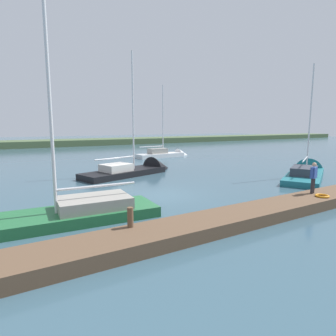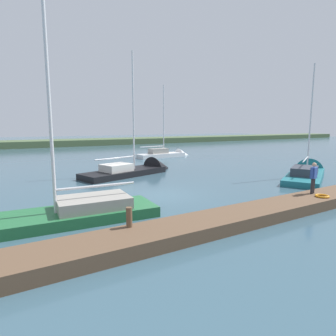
{
  "view_description": "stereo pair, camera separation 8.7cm",
  "coord_description": "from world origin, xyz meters",
  "px_view_note": "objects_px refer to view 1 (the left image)",
  "views": [
    {
      "loc": [
        7.82,
        14.08,
        4.01
      ],
      "look_at": [
        -1.54,
        -1.57,
        1.26
      ],
      "focal_mm": 30.09,
      "sensor_mm": 36.0,
      "label": 1
    },
    {
      "loc": [
        7.75,
        14.13,
        4.01
      ],
      "look_at": [
        -1.54,
        -1.57,
        1.26
      ],
      "focal_mm": 30.09,
      "sensor_mm": 36.0,
      "label": 2
    }
  ],
  "objects_px": {
    "life_ring_buoy": "(322,196)",
    "sailboat_inner_slip": "(307,174)",
    "mooring_post_near": "(130,217)",
    "sailboat_behind_pier": "(167,156)",
    "sailboat_mid_channel": "(28,224)",
    "sailboat_near_dock": "(141,171)",
    "person_on_dock": "(314,176)"
  },
  "relations": [
    {
      "from": "life_ring_buoy",
      "to": "sailboat_inner_slip",
      "type": "bearing_deg",
      "value": -142.94
    },
    {
      "from": "mooring_post_near",
      "to": "sailboat_inner_slip",
      "type": "distance_m",
      "value": 18.36
    },
    {
      "from": "sailboat_behind_pier",
      "to": "sailboat_mid_channel",
      "type": "bearing_deg",
      "value": -137.22
    },
    {
      "from": "sailboat_behind_pier",
      "to": "sailboat_near_dock",
      "type": "relative_size",
      "value": 0.9
    },
    {
      "from": "life_ring_buoy",
      "to": "sailboat_near_dock",
      "type": "relative_size",
      "value": 0.06
    },
    {
      "from": "sailboat_near_dock",
      "to": "life_ring_buoy",
      "type": "bearing_deg",
      "value": -92.96
    },
    {
      "from": "mooring_post_near",
      "to": "sailboat_near_dock",
      "type": "distance_m",
      "value": 14.38
    },
    {
      "from": "person_on_dock",
      "to": "sailboat_near_dock",
      "type": "bearing_deg",
      "value": -178.81
    },
    {
      "from": "sailboat_mid_channel",
      "to": "person_on_dock",
      "type": "relative_size",
      "value": 6.44
    },
    {
      "from": "life_ring_buoy",
      "to": "person_on_dock",
      "type": "height_order",
      "value": "person_on_dock"
    },
    {
      "from": "sailboat_behind_pier",
      "to": "person_on_dock",
      "type": "relative_size",
      "value": 6.1
    },
    {
      "from": "life_ring_buoy",
      "to": "sailboat_behind_pier",
      "type": "relative_size",
      "value": 0.07
    },
    {
      "from": "sailboat_behind_pier",
      "to": "sailboat_mid_channel",
      "type": "xyz_separation_m",
      "value": [
        17.96,
        19.4,
        -0.0
      ]
    },
    {
      "from": "life_ring_buoy",
      "to": "sailboat_near_dock",
      "type": "xyz_separation_m",
      "value": [
        3.42,
        -13.83,
        -0.39
      ]
    },
    {
      "from": "sailboat_near_dock",
      "to": "sailboat_mid_channel",
      "type": "relative_size",
      "value": 1.05
    },
    {
      "from": "mooring_post_near",
      "to": "sailboat_behind_pier",
      "type": "relative_size",
      "value": 0.07
    },
    {
      "from": "person_on_dock",
      "to": "sailboat_mid_channel",
      "type": "bearing_deg",
      "value": -119.67
    },
    {
      "from": "sailboat_near_dock",
      "to": "sailboat_mid_channel",
      "type": "bearing_deg",
      "value": -151.54
    },
    {
      "from": "sailboat_mid_channel",
      "to": "person_on_dock",
      "type": "height_order",
      "value": "sailboat_mid_channel"
    },
    {
      "from": "life_ring_buoy",
      "to": "sailboat_behind_pier",
      "type": "bearing_deg",
      "value": -102.11
    },
    {
      "from": "sailboat_behind_pier",
      "to": "sailboat_inner_slip",
      "type": "height_order",
      "value": "sailboat_behind_pier"
    },
    {
      "from": "sailboat_behind_pier",
      "to": "sailboat_inner_slip",
      "type": "xyz_separation_m",
      "value": [
        -2.73,
        17.77,
        -0.02
      ]
    },
    {
      "from": "mooring_post_near",
      "to": "sailboat_near_dock",
      "type": "relative_size",
      "value": 0.06
    },
    {
      "from": "sailboat_behind_pier",
      "to": "sailboat_mid_channel",
      "type": "relative_size",
      "value": 0.95
    },
    {
      "from": "person_on_dock",
      "to": "mooring_post_near",
      "type": "bearing_deg",
      "value": -106.24
    },
    {
      "from": "sailboat_behind_pier",
      "to": "sailboat_near_dock",
      "type": "height_order",
      "value": "sailboat_near_dock"
    },
    {
      "from": "mooring_post_near",
      "to": "life_ring_buoy",
      "type": "xyz_separation_m",
      "value": [
        -9.88,
        1.0,
        -0.3
      ]
    },
    {
      "from": "life_ring_buoy",
      "to": "sailboat_behind_pier",
      "type": "distance_m",
      "value": 24.2
    },
    {
      "from": "life_ring_buoy",
      "to": "sailboat_mid_channel",
      "type": "xyz_separation_m",
      "value": [
        12.89,
        -4.26,
        -0.41
      ]
    },
    {
      "from": "mooring_post_near",
      "to": "sailboat_behind_pier",
      "type": "height_order",
      "value": "sailboat_behind_pier"
    },
    {
      "from": "life_ring_buoy",
      "to": "person_on_dock",
      "type": "relative_size",
      "value": 0.41
    },
    {
      "from": "sailboat_near_dock",
      "to": "sailboat_inner_slip",
      "type": "distance_m",
      "value": 13.75
    }
  ]
}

